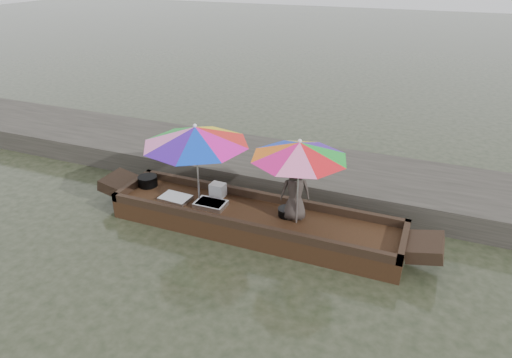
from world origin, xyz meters
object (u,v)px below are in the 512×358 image
at_px(charcoal_grill, 286,212).
at_px(umbrella_stern, 298,183).
at_px(vendor, 295,192).
at_px(umbrella_bow, 197,165).
at_px(cooking_pot, 148,181).
at_px(tray_crayfish, 211,204).
at_px(tray_scallop, 175,198).
at_px(boat_hull, 254,222).
at_px(supply_bag, 218,190).

bearing_deg(charcoal_grill, umbrella_stern, -32.84).
distance_m(charcoal_grill, vendor, 0.49).
distance_m(charcoal_grill, umbrella_bow, 1.82).
xyz_separation_m(cooking_pot, umbrella_bow, (1.29, -0.21, 0.67)).
xyz_separation_m(tray_crayfish, tray_scallop, (-0.75, -0.02, -0.01)).
height_order(boat_hull, vendor, vendor).
bearing_deg(tray_scallop, boat_hull, 2.93).
bearing_deg(umbrella_stern, supply_bag, 168.09).
height_order(tray_crayfish, vendor, vendor).
distance_m(boat_hull, supply_bag, 1.02).
xyz_separation_m(boat_hull, charcoal_grill, (0.56, 0.15, 0.24)).
relative_size(boat_hull, umbrella_stern, 3.27).
height_order(tray_scallop, supply_bag, supply_bag).
relative_size(boat_hull, tray_scallop, 9.38).
relative_size(tray_crayfish, tray_scallop, 1.00).
bearing_deg(tray_crayfish, boat_hull, 4.30).
relative_size(cooking_pot, umbrella_bow, 0.20).
distance_m(charcoal_grill, supply_bag, 1.48).
bearing_deg(tray_crayfish, supply_bag, 97.99).
bearing_deg(umbrella_stern, boat_hull, 180.00).
distance_m(cooking_pot, umbrella_stern, 3.28).
bearing_deg(umbrella_stern, umbrella_bow, 180.00).
bearing_deg(umbrella_stern, cooking_pot, 176.19).
relative_size(supply_bag, umbrella_stern, 0.17).
distance_m(boat_hull, charcoal_grill, 0.63).
height_order(cooking_pot, umbrella_stern, umbrella_stern).
xyz_separation_m(supply_bag, umbrella_bow, (-0.21, -0.36, 0.65)).
xyz_separation_m(cooking_pot, tray_scallop, (0.82, -0.29, -0.07)).
height_order(boat_hull, supply_bag, supply_bag).
xyz_separation_m(charcoal_grill, umbrella_stern, (0.24, -0.15, 0.71)).
relative_size(charcoal_grill, supply_bag, 1.03).
distance_m(cooking_pot, vendor, 3.15).
xyz_separation_m(tray_scallop, charcoal_grill, (2.15, 0.23, 0.04)).
bearing_deg(tray_scallop, cooking_pot, 160.18).
relative_size(boat_hull, supply_bag, 18.94).
height_order(tray_scallop, vendor, vendor).
bearing_deg(cooking_pot, supply_bag, 5.51).
height_order(boat_hull, tray_scallop, tray_scallop).
xyz_separation_m(charcoal_grill, supply_bag, (-1.46, 0.21, 0.06)).
height_order(cooking_pot, umbrella_bow, umbrella_bow).
relative_size(umbrella_bow, umbrella_stern, 1.19).
xyz_separation_m(boat_hull, tray_scallop, (-1.59, -0.08, 0.21)).
relative_size(tray_scallop, umbrella_stern, 0.35).
height_order(tray_crayfish, supply_bag, supply_bag).
bearing_deg(umbrella_bow, charcoal_grill, 5.21).
distance_m(boat_hull, cooking_pot, 2.43).
height_order(supply_bag, umbrella_stern, umbrella_stern).
bearing_deg(cooking_pot, charcoal_grill, -1.17).
distance_m(cooking_pot, tray_crayfish, 1.59).
bearing_deg(boat_hull, tray_scallop, -177.07).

